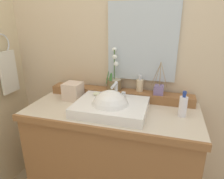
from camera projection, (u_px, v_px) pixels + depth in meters
wall_back at (126, 24)px, 1.58m from camera, size 2.70×0.20×2.77m
vanity_cabinet at (112, 157)px, 1.55m from camera, size 1.20×0.57×0.83m
back_ledge at (119, 94)px, 1.59m from camera, size 1.13×0.12×0.07m
sink_basin at (111, 108)px, 1.35m from camera, size 0.48×0.37×0.28m
soap_bar at (98, 94)px, 1.47m from camera, size 0.07×0.04×0.02m
potted_plant at (114, 81)px, 1.58m from camera, size 0.13×0.12×0.33m
soap_dispenser at (140, 85)px, 1.54m from camera, size 0.05×0.06×0.13m
reed_diffuser at (159, 89)px, 1.48m from camera, size 0.12×0.07×0.24m
lotion_bottle at (183, 106)px, 1.28m from camera, size 0.05×0.05×0.17m
tissue_box at (73, 91)px, 1.55m from camera, size 0.14×0.14×0.13m
mirror at (142, 42)px, 1.48m from camera, size 0.52×0.02×0.57m
towel_ring at (2, 44)px, 1.58m from camera, size 0.01×0.16×0.16m
hand_towel at (9, 72)px, 1.65m from camera, size 0.02×0.17×0.35m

